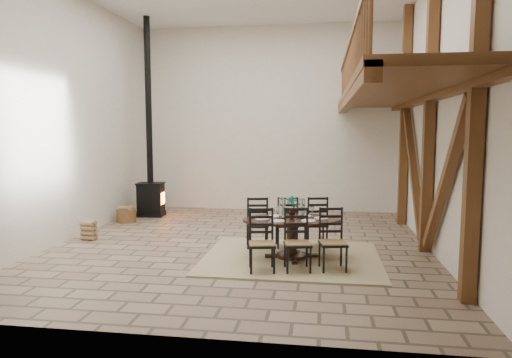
# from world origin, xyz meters

# --- Properties ---
(ground) EXTENTS (8.00, 8.00, 0.00)m
(ground) POSITION_xyz_m (0.00, 0.00, 0.00)
(ground) COLOR gray
(ground) RESTS_ON ground
(room_shell) EXTENTS (7.02, 8.02, 5.01)m
(room_shell) POSITION_xyz_m (1.19, 0.00, 3.01)
(room_shell) COLOR silver
(room_shell) RESTS_ON ground
(rug) EXTENTS (3.00, 2.50, 0.02)m
(rug) POSITION_xyz_m (1.02, -0.81, 0.01)
(rug) COLOR tan
(rug) RESTS_ON ground
(dining_table) EXTENTS (1.84, 2.12, 1.08)m
(dining_table) POSITION_xyz_m (1.02, -0.81, 0.37)
(dining_table) COLOR black
(dining_table) RESTS_ON ground
(wood_stove) EXTENTS (0.71, 0.58, 5.00)m
(wood_stove) POSITION_xyz_m (-2.83, 2.61, 1.12)
(wood_stove) COLOR black
(wood_stove) RESTS_ON ground
(log_basket) EXTENTS (0.47, 0.47, 0.39)m
(log_basket) POSITION_xyz_m (-3.13, 1.76, 0.17)
(log_basket) COLOR brown
(log_basket) RESTS_ON ground
(log_stack) EXTENTS (0.30, 0.23, 0.38)m
(log_stack) POSITION_xyz_m (-3.10, -0.08, 0.19)
(log_stack) COLOR #A4825C
(log_stack) RESTS_ON ground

